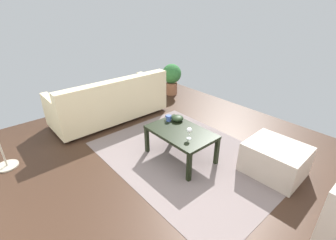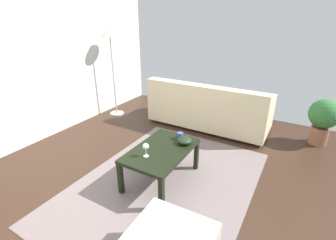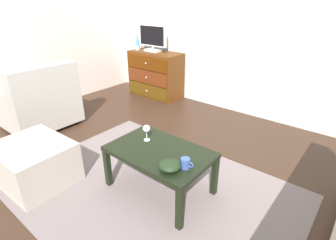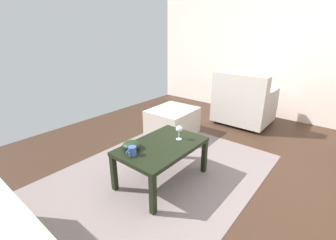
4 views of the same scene
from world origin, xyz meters
name	(u,v)px [view 1 (image 1 of 4)]	position (x,y,z in m)	size (l,w,h in m)	color
ground_plane	(187,170)	(0.00, 0.00, -0.03)	(5.82, 4.79, 0.05)	#352218
area_rug	(187,156)	(0.20, -0.20, 0.00)	(2.60, 1.90, 0.01)	slate
coffee_table	(181,134)	(0.26, -0.12, 0.38)	(0.91, 0.59, 0.43)	black
wine_glass	(189,130)	(0.04, -0.06, 0.55)	(0.07, 0.07, 0.16)	silver
mug	(169,118)	(0.59, -0.19, 0.47)	(0.11, 0.08, 0.08)	#354E93
bowl_decorative	(177,118)	(0.51, -0.29, 0.47)	(0.18, 0.18, 0.08)	black
couch_large	(111,103)	(2.00, -0.01, 0.32)	(0.85, 2.06, 0.82)	#332319
ottoman	(275,159)	(-0.77, -0.79, 0.20)	(0.70, 0.60, 0.41)	#B2A598
potted_plant	(172,76)	(2.26, -1.75, 0.43)	(0.44, 0.44, 0.72)	brown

